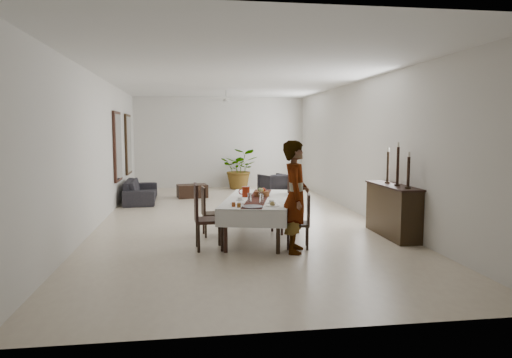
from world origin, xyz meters
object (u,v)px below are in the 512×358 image
dining_table_top (258,200)px  sideboard_body (393,211)px  woman (296,197)px  sofa (141,191)px  red_pitcher (246,192)px

dining_table_top → sideboard_body: size_ratio=1.49×
woman → sofa: size_ratio=0.87×
dining_table_top → woman: bearing=-53.8°
dining_table_top → red_pitcher: (-0.21, 0.20, 0.13)m
woman → sofa: bearing=42.5°
sideboard_body → sofa: bearing=135.9°
sofa → dining_table_top: bearing=-153.3°
sideboard_body → dining_table_top: bearing=174.7°
red_pitcher → sofa: 5.27m
sideboard_body → woman: bearing=-157.4°
red_pitcher → dining_table_top: bearing=-44.6°
red_pitcher → sideboard_body: bearing=-9.1°
red_pitcher → sofa: (-2.46, 4.63, -0.54)m
dining_table_top → woman: size_ratio=1.28×
red_pitcher → sideboard_body: size_ratio=0.12×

